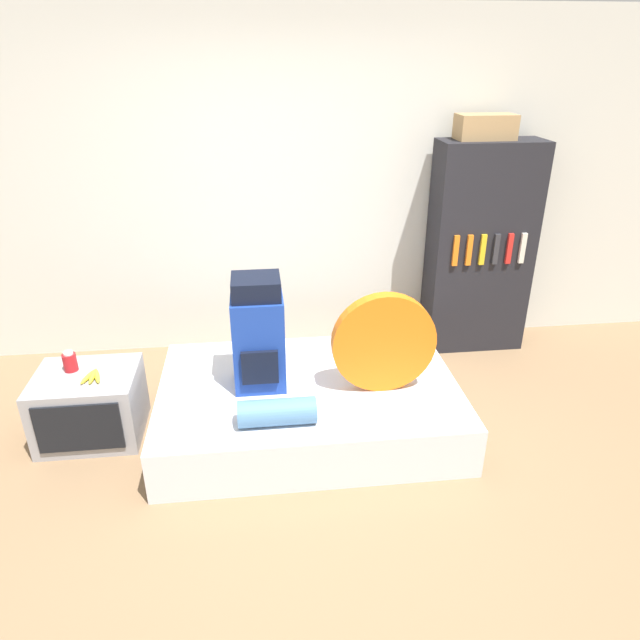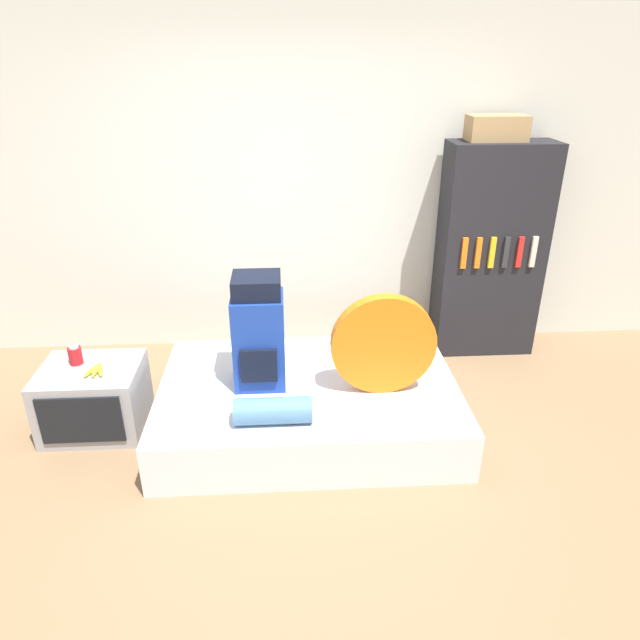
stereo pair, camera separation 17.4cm
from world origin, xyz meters
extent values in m
plane|color=#846647|center=(0.00, 0.00, 0.00)|extent=(16.00, 16.00, 0.00)
cube|color=silver|center=(0.00, 1.97, 1.30)|extent=(8.00, 0.05, 2.60)
cube|color=silver|center=(-0.01, 0.70, 0.16)|extent=(1.92, 1.29, 0.33)
cube|color=navy|center=(-0.31, 0.73, 0.63)|extent=(0.32, 0.29, 0.61)
cube|color=black|center=(-0.31, 0.75, 1.00)|extent=(0.29, 0.27, 0.13)
cube|color=black|center=(-0.31, 0.57, 0.54)|extent=(0.22, 0.03, 0.22)
cylinder|color=orange|center=(0.45, 0.59, 0.65)|extent=(0.65, 0.09, 0.65)
cylinder|color=teal|center=(-0.23, 0.28, 0.41)|extent=(0.45, 0.16, 0.16)
cube|color=#939399|center=(-1.41, 0.77, 0.22)|extent=(0.63, 0.52, 0.45)
cube|color=black|center=(-1.41, 0.50, 0.23)|extent=(0.50, 0.02, 0.32)
cylinder|color=#B2191E|center=(-1.50, 0.84, 0.50)|extent=(0.08, 0.08, 0.12)
cylinder|color=white|center=(-1.50, 0.84, 0.57)|extent=(0.06, 0.06, 0.02)
ellipsoid|color=yellow|center=(-1.37, 0.72, 0.46)|extent=(0.08, 0.18, 0.03)
ellipsoid|color=yellow|center=(-1.35, 0.72, 0.46)|extent=(0.03, 0.18, 0.03)
ellipsoid|color=yellow|center=(-1.32, 0.72, 0.46)|extent=(0.08, 0.18, 0.03)
cube|color=black|center=(1.48, 1.73, 0.84)|extent=(0.80, 0.34, 1.69)
cube|color=orange|center=(1.21, 1.55, 0.90)|extent=(0.04, 0.02, 0.24)
cube|color=orange|center=(1.32, 1.55, 0.90)|extent=(0.04, 0.02, 0.24)
cube|color=gold|center=(1.43, 1.55, 0.90)|extent=(0.04, 0.02, 0.24)
cube|color=#2D2D33|center=(1.53, 1.55, 0.90)|extent=(0.04, 0.02, 0.24)
cube|color=red|center=(1.64, 1.55, 0.90)|extent=(0.04, 0.02, 0.24)
cube|color=beige|center=(1.75, 1.55, 0.90)|extent=(0.04, 0.02, 0.24)
cube|color=#A88456|center=(1.42, 1.75, 1.78)|extent=(0.42, 0.22, 0.18)
camera|label=1|loc=(-0.30, -2.45, 2.29)|focal=32.00mm
camera|label=2|loc=(-0.13, -2.47, 2.29)|focal=32.00mm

